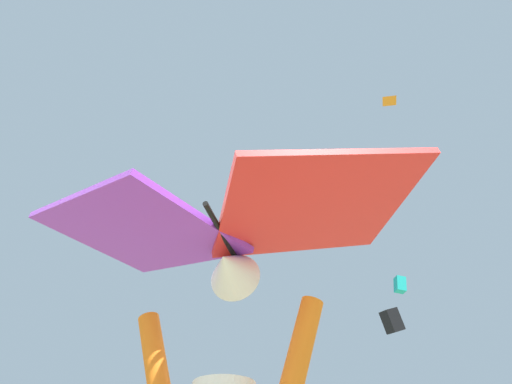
# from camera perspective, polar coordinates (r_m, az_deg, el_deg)

# --- Properties ---
(held_stunt_kite) EXTENTS (1.89, 1.11, 0.41)m
(held_stunt_kite) POSITION_cam_1_polar(r_m,az_deg,el_deg) (1.98, -4.07, -5.24)
(held_stunt_kite) COLOR black
(distant_kite_orange_mid_right) EXTENTS (1.07, 1.08, 0.21)m
(distant_kite_orange_mid_right) POSITION_cam_1_polar(r_m,az_deg,el_deg) (26.64, 17.32, 11.54)
(distant_kite_orange_mid_right) COLOR orange
(distant_kite_teal_far_center) EXTENTS (1.02, 0.91, 1.29)m
(distant_kite_teal_far_center) POSITION_cam_1_polar(r_m,az_deg,el_deg) (35.03, 18.59, -11.59)
(distant_kite_teal_far_center) COLOR #19B2AD
(distant_kite_black_low_left) EXTENTS (1.26, 1.26, 1.48)m
(distant_kite_black_low_left) POSITION_cam_1_polar(r_m,az_deg,el_deg) (25.34, 17.63, -16.00)
(distant_kite_black_low_left) COLOR black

